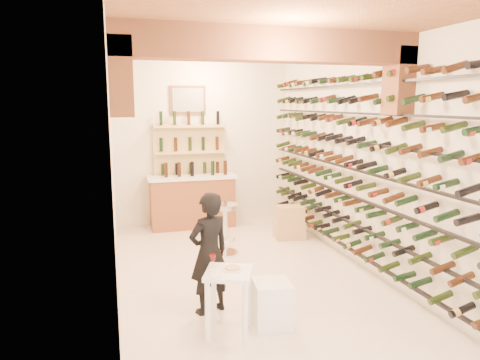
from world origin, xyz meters
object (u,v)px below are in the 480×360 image
Objects in this scene: wine_rack at (347,162)px; chrome_barstool at (225,225)px; back_counter at (192,200)px; crate_lower at (289,230)px; tasting_table at (229,282)px; person at (209,253)px; white_stool at (272,304)px.

chrome_barstool is (-1.60, 0.90, -1.07)m from wine_rack.
back_counter is 3.27× the size of crate_lower.
wine_rack reaches higher than chrome_barstool.
tasting_table reaches higher than crate_lower.
person is at bearing -96.83° from back_counter.
crate_lower is (1.39, 2.94, -0.09)m from white_stool.
chrome_barstool is at bearing 98.82° from tasting_table.
tasting_table is 0.56m from person.
chrome_barstool is at bearing 88.10° from white_stool.
white_stool is at bearing -115.30° from crate_lower.
wine_rack is 3.38m from back_counter.
person reaches higher than tasting_table.
back_counter is 1.76m from chrome_barstool.
crate_lower is at bearing 21.37° from chrome_barstool.
tasting_table is 1.60× the size of crate_lower.
wine_rack is 3.35× the size of back_counter.
wine_rack reaches higher than crate_lower.
white_stool is (0.15, -4.17, -0.28)m from back_counter.
white_stool is 2.44m from chrome_barstool.
chrome_barstool reaches higher than crate_lower.
crate_lower is (-0.30, 1.41, -1.39)m from wine_rack.
wine_rack is 11.50× the size of white_stool.
wine_rack is at bearing -177.64° from person.
chrome_barstool is (0.57, 2.45, -0.09)m from tasting_table.
wine_rack is 2.13m from chrome_barstool.
chrome_barstool is 1.57× the size of crate_lower.
tasting_table is 1.67× the size of white_stool.
white_stool is 3.25m from crate_lower.
tasting_table is at bearing 78.05° from person.
chrome_barstool is at bearing 150.75° from wine_rack.
person is at bearing -155.82° from wine_rack.
wine_rack reaches higher than person.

